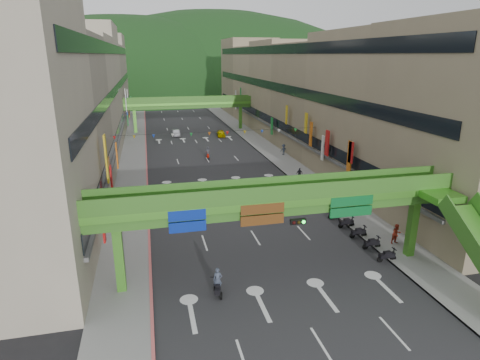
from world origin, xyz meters
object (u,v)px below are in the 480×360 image
at_px(scooter_rider_near, 218,283).
at_px(car_silver, 176,133).
at_px(car_yellow, 221,133).
at_px(overpass_near, 294,209).
at_px(scooter_rider_mid, 267,208).
at_px(pedestrian_red, 396,236).

distance_m(scooter_rider_near, car_silver, 55.86).
bearing_deg(scooter_rider_near, car_yellow, 79.31).
bearing_deg(car_silver, overpass_near, -86.05).
relative_size(overpass_near, scooter_rider_near, 14.15).
relative_size(scooter_rider_mid, pedestrian_red, 1.27).
relative_size(car_silver, pedestrian_red, 2.16).
bearing_deg(pedestrian_red, scooter_rider_mid, 131.65).
bearing_deg(scooter_rider_mid, car_yellow, 85.64).
distance_m(overpass_near, scooter_rider_mid, 11.29).
relative_size(scooter_rider_mid, car_yellow, 0.58).
bearing_deg(scooter_rider_near, overpass_near, 12.49).
xyz_separation_m(car_silver, pedestrian_red, (14.35, -51.96, 0.25)).
xyz_separation_m(scooter_rider_mid, pedestrian_red, (9.02, -7.84, -0.27)).
bearing_deg(pedestrian_red, scooter_rider_near, -173.65).
xyz_separation_m(overpass_near, car_yellow, (4.39, 52.05, -4.57)).
distance_m(scooter_rider_mid, pedestrian_red, 11.96).
height_order(scooter_rider_near, scooter_rider_mid, scooter_rider_mid).
height_order(car_yellow, pedestrian_red, pedestrian_red).
bearing_deg(car_yellow, pedestrian_red, -78.67).
bearing_deg(pedestrian_red, car_yellow, 89.41).
relative_size(scooter_rider_near, car_silver, 0.53).
height_order(overpass_near, scooter_rider_near, overpass_near).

